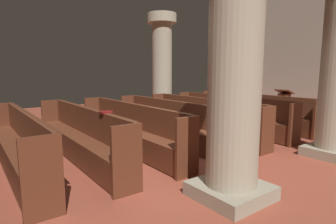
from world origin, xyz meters
TOP-DOWN VIEW (x-y plane):
  - ground_plane at (0.00, 0.00)m, footprint 19.20×19.20m
  - back_wall at (0.00, 6.08)m, footprint 10.00×0.16m
  - pew_row_0 at (-1.08, 3.62)m, footprint 3.81×0.46m
  - pew_row_1 at (-1.08, 2.59)m, footprint 3.81×0.46m
  - pew_row_2 at (-1.08, 1.56)m, footprint 3.81×0.47m
  - pew_row_3 at (-1.08, 0.53)m, footprint 3.81×0.46m
  - pew_row_4 at (-1.08, -0.50)m, footprint 3.81×0.46m
  - pew_row_5 at (-1.08, -1.53)m, footprint 3.81×0.47m
  - pew_row_6 at (-1.08, -2.56)m, footprint 3.81×0.46m
  - pillar_far_side at (-3.75, 2.22)m, footprint 0.96×0.96m
  - pillar_aisle_rear at (1.64, -0.51)m, footprint 0.95×0.95m
  - lectern at (-0.75, 4.67)m, footprint 0.48×0.45m
  - hymn_book at (-0.30, -1.35)m, footprint 0.13×0.19m
  - kneeler_box_red at (0.97, 0.15)m, footprint 0.34×0.32m

SIDE VIEW (x-z plane):
  - ground_plane at x=0.00m, z-range 0.00..0.00m
  - kneeler_box_red at x=0.97m, z-range 0.00..0.25m
  - lectern at x=-0.75m, z-range -0.09..0.99m
  - pew_row_0 at x=-1.08m, z-range 0.03..0.98m
  - pew_row_1 at x=-1.08m, z-range 0.03..0.98m
  - pew_row_2 at x=-1.08m, z-range 0.03..0.98m
  - pew_row_3 at x=-1.08m, z-range 0.03..0.98m
  - pew_row_4 at x=-1.08m, z-range 0.03..0.98m
  - pew_row_5 at x=-1.08m, z-range 0.03..0.98m
  - pew_row_6 at x=-1.08m, z-range 0.03..0.98m
  - hymn_book at x=-0.30m, z-range 0.95..0.98m
  - pillar_aisle_rear at x=1.64m, z-range 0.07..3.56m
  - pillar_far_side at x=-3.75m, z-range 0.07..3.56m
  - back_wall at x=0.00m, z-range 0.00..4.50m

